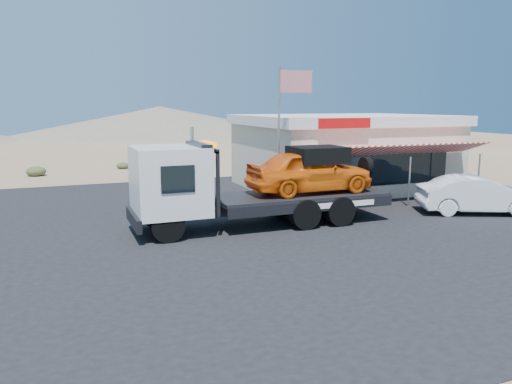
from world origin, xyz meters
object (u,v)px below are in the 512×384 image
(white_sedan, at_px, (478,195))
(tow_truck, at_px, (256,181))
(flagpole, at_px, (284,122))
(jerky_store, at_px, (342,151))

(white_sedan, bearing_deg, tow_truck, 105.21)
(white_sedan, bearing_deg, flagpole, 88.38)
(tow_truck, relative_size, white_sedan, 2.01)
(jerky_store, xyz_separation_m, flagpole, (-5.57, -4.47, 1.77))
(tow_truck, xyz_separation_m, white_sedan, (9.31, -1.42, -0.91))
(tow_truck, relative_size, jerky_store, 0.92)
(white_sedan, relative_size, flagpole, 0.79)
(jerky_store, bearing_deg, flagpole, -141.21)
(tow_truck, height_order, white_sedan, tow_truck)
(white_sedan, distance_m, flagpole, 8.57)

